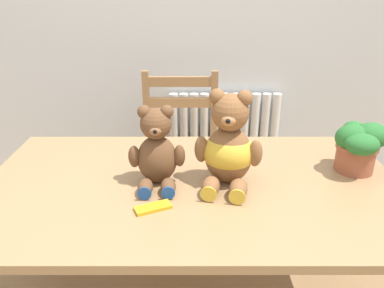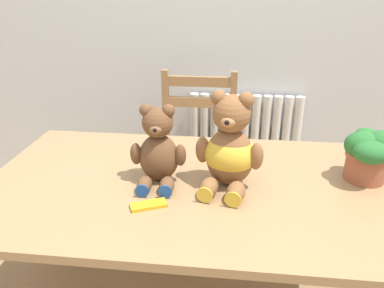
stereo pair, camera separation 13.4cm
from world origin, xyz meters
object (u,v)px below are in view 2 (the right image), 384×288
at_px(potted_plant, 370,153).
at_px(wooden_chair_behind, 196,149).
at_px(teddy_bear_left, 158,149).
at_px(chocolate_bar, 149,205).
at_px(teddy_bear_right, 230,149).

bearing_deg(potted_plant, wooden_chair_behind, 133.46).
relative_size(teddy_bear_left, potted_plant, 1.48).
distance_m(teddy_bear_left, chocolate_bar, 0.22).
bearing_deg(teddy_bear_left, potted_plant, -175.93).
bearing_deg(teddy_bear_right, chocolate_bar, 46.02).
distance_m(potted_plant, chocolate_bar, 0.82).
distance_m(wooden_chair_behind, chocolate_bar, 1.05).
relative_size(wooden_chair_behind, teddy_bear_right, 2.57).
bearing_deg(wooden_chair_behind, potted_plant, 133.46).
bearing_deg(chocolate_bar, wooden_chair_behind, 86.88).
height_order(teddy_bear_left, chocolate_bar, teddy_bear_left).
bearing_deg(teddy_bear_left, teddy_bear_right, 178.00).
xyz_separation_m(teddy_bear_left, chocolate_bar, (-0.00, -0.18, -0.12)).
relative_size(wooden_chair_behind, teddy_bear_left, 3.05).
relative_size(teddy_bear_left, teddy_bear_right, 0.84).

